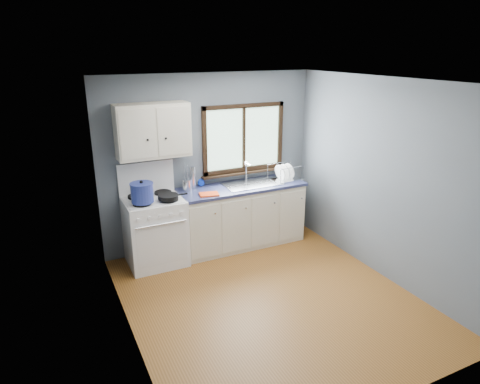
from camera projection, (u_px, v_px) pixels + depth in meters
name	position (u px, v px, depth m)	size (l,w,h in m)	color
floor	(269.00, 299.00, 5.07)	(3.20, 3.60, 0.02)	brown
ceiling	(275.00, 80.00, 4.25)	(3.20, 3.60, 0.02)	white
wall_back	(210.00, 161.00, 6.20)	(3.20, 0.02, 2.50)	slate
wall_front	(396.00, 274.00, 3.12)	(3.20, 0.02, 2.50)	slate
wall_left	(123.00, 225.00, 3.99)	(0.02, 3.60, 2.50)	slate
wall_right	(384.00, 180.00, 5.33)	(0.02, 3.60, 2.50)	slate
gas_range	(155.00, 229.00, 5.76)	(0.76, 0.69, 1.36)	white
base_cabinets	(241.00, 218.00, 6.35)	(1.85, 0.60, 0.88)	beige
countertop	(241.00, 187.00, 6.19)	(1.89, 0.64, 0.04)	#202547
sink	(252.00, 188.00, 6.28)	(0.84, 0.46, 0.44)	silver
window	(244.00, 143.00, 6.32)	(1.36, 0.10, 1.03)	#9EC6A8
upper_cabinets	(153.00, 131.00, 5.52)	(0.95, 0.35, 0.70)	beige
skillet	(168.00, 197.00, 5.53)	(0.41, 0.28, 0.05)	black
stockpot	(142.00, 192.00, 5.38)	(0.31, 0.31, 0.29)	navy
utensil_crock	(187.00, 185.00, 5.95)	(0.13, 0.13, 0.41)	silver
thermos	(193.00, 178.00, 6.01)	(0.07, 0.07, 0.32)	silver
soap_bottle	(201.00, 179.00, 6.11)	(0.09, 0.09, 0.24)	#0C32CC
dish_towel	(209.00, 194.00, 5.80)	(0.26, 0.19, 0.02)	#E64414
dish_rack	(285.00, 175.00, 6.47)	(0.49, 0.40, 0.24)	silver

